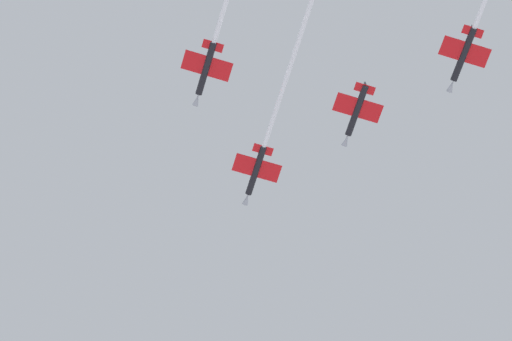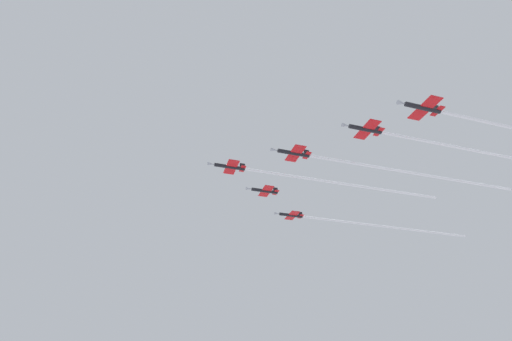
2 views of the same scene
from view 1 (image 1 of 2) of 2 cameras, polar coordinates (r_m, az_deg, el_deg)
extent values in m
cylinder|color=black|center=(167.22, 0.00, 0.00)|extent=(4.08, 9.12, 1.13)
cone|color=#9EA3AD|center=(169.29, -0.56, -1.70)|extent=(1.69, 2.30, 1.08)
cube|color=red|center=(167.00, 0.05, 0.15)|extent=(8.85, 5.79, 0.19)
cube|color=red|center=(165.84, 0.41, 1.25)|extent=(3.78, 2.50, 0.19)
cube|color=black|center=(166.74, 0.40, 1.33)|extent=(0.69, 1.61, 1.85)
cylinder|color=black|center=(160.83, -2.98, 6.06)|extent=(4.08, 9.12, 1.13)
cone|color=#9EA3AD|center=(162.45, -3.53, 4.22)|extent=(1.69, 2.30, 1.08)
cube|color=red|center=(160.64, -2.93, 6.23)|extent=(8.85, 5.79, 0.19)
cube|color=red|center=(159.79, -2.58, 7.40)|extent=(3.78, 2.50, 0.19)
cube|color=black|center=(160.70, -2.58, 7.46)|extent=(0.69, 1.61, 1.85)
cylinder|color=black|center=(165.20, 6.01, 3.56)|extent=(4.08, 9.12, 1.13)
cone|color=#9EA3AD|center=(166.78, 5.37, 1.80)|extent=(1.69, 2.30, 1.08)
cube|color=red|center=(165.02, 6.07, 3.72)|extent=(8.85, 5.79, 0.19)
cube|color=red|center=(164.18, 6.47, 4.85)|extent=(3.78, 2.50, 0.19)
cube|color=black|center=(165.08, 6.43, 4.92)|extent=(0.69, 1.61, 1.85)
cylinder|color=black|center=(163.43, 12.23, 6.74)|extent=(4.08, 9.12, 1.13)
cone|color=#9EA3AD|center=(164.52, 11.51, 4.93)|extent=(1.69, 2.30, 1.08)
cube|color=red|center=(163.30, 12.29, 6.90)|extent=(8.85, 5.79, 0.19)
cube|color=red|center=(162.77, 12.74, 8.05)|extent=(3.78, 2.50, 0.19)
cube|color=black|center=(163.67, 12.67, 8.10)|extent=(0.69, 1.61, 1.85)
camera|label=2|loc=(144.65, -38.36, -4.67)|focal=24.49mm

